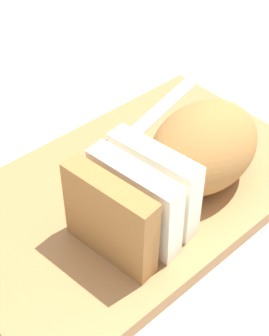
# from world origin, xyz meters

# --- Properties ---
(ground_plane) EXTENTS (3.00, 3.00, 0.00)m
(ground_plane) POSITION_xyz_m (0.00, 0.00, 0.00)
(ground_plane) COLOR beige
(cutting_board) EXTENTS (0.47, 0.30, 0.02)m
(cutting_board) POSITION_xyz_m (0.00, 0.00, 0.01)
(cutting_board) COLOR #9E6B3D
(cutting_board) RESTS_ON ground_plane
(bread_loaf) EXTENTS (0.26, 0.13, 0.10)m
(bread_loaf) POSITION_xyz_m (-0.03, 0.05, 0.07)
(bread_loaf) COLOR #996633
(bread_loaf) RESTS_ON cutting_board
(bread_knife) EXTENTS (0.30, 0.08, 0.02)m
(bread_knife) POSITION_xyz_m (-0.04, -0.07, 0.03)
(bread_knife) COLOR silver
(bread_knife) RESTS_ON cutting_board
(crumb_near_knife) EXTENTS (0.00, 0.00, 0.00)m
(crumb_near_knife) POSITION_xyz_m (-0.02, -0.04, 0.02)
(crumb_near_knife) COLOR tan
(crumb_near_knife) RESTS_ON cutting_board
(crumb_near_loaf) EXTENTS (0.01, 0.01, 0.01)m
(crumb_near_loaf) POSITION_xyz_m (-0.03, 0.02, 0.03)
(crumb_near_loaf) COLOR tan
(crumb_near_loaf) RESTS_ON cutting_board
(crumb_stray_left) EXTENTS (0.01, 0.01, 0.01)m
(crumb_stray_left) POSITION_xyz_m (-0.01, -0.04, 0.03)
(crumb_stray_left) COLOR tan
(crumb_stray_left) RESTS_ON cutting_board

